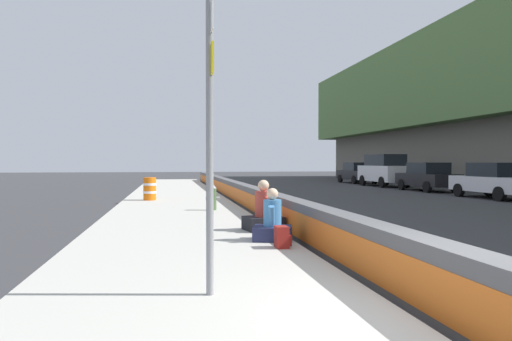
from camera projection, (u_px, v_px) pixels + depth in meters
The scene contains 12 objects.
ground_plane at pixel (465, 334), 4.71m from camera, with size 160.00×160.00×0.00m, color #353538.
jersey_barrier at pixel (465, 292), 4.71m from camera, with size 76.00×0.45×0.85m.
route_sign_post at pixel (210, 122), 5.59m from camera, with size 0.44×0.09×3.60m.
fire_hydrant at pixel (213, 197), 15.54m from camera, with size 0.26×0.46×0.88m.
seated_person_foreground at pixel (272, 224), 9.55m from camera, with size 0.84×0.91×1.06m.
seated_person_middle at pixel (263, 214), 10.97m from camera, with size 0.86×0.96×1.18m.
backpack at pixel (282, 237), 8.71m from camera, with size 0.32×0.28×0.40m.
construction_barrel at pixel (150, 189), 19.65m from camera, with size 0.54×0.54×0.95m.
parked_car_fourth at pixel (495, 180), 22.23m from camera, with size 4.53×2.02×1.71m.
parked_car_midline at pixel (427, 177), 28.03m from camera, with size 4.53×2.00×1.71m.
parked_car_far at pixel (384, 170), 33.37m from camera, with size 4.84×2.15×2.28m.
parked_car_farther at pixel (357, 173), 38.72m from camera, with size 4.55×2.06×1.71m.
Camera 1 is at (-4.23, 2.92, 1.73)m, focal length 32.96 mm.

